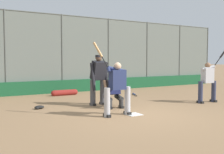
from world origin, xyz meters
TOP-DOWN VIEW (x-y plane):
  - ground_plane at (0.00, 0.00)m, footprint 160.00×160.00m
  - home_plate_marker at (0.00, 0.00)m, footprint 0.43×0.43m
  - backstop_fence at (0.00, -6.12)m, footprint 20.94×0.08m
  - padding_wall at (0.00, -6.02)m, footprint 20.44×0.18m
  - bleachers_beyond at (1.19, -8.62)m, footprint 14.60×2.50m
  - batter_at_plate at (0.50, -0.11)m, footprint 1.00×0.60m
  - catcher_behind_plate at (-0.07, -1.26)m, footprint 0.64×0.78m
  - umpire_home at (0.15, -1.95)m, footprint 0.72×0.49m
  - batter_on_deck at (-3.65, -0.40)m, footprint 0.97×0.68m
  - spare_bat_by_padding at (-2.50, -3.53)m, footprint 0.39×0.81m
  - fielding_glove_on_dirt at (2.16, -2.26)m, footprint 0.31×0.24m
  - equipment_bag_dugout_side at (0.29, -5.02)m, footprint 1.25×0.25m

SIDE VIEW (x-z plane):
  - ground_plane at x=0.00m, z-range 0.00..0.00m
  - home_plate_marker at x=0.00m, z-range 0.00..0.01m
  - spare_bat_by_padding at x=-2.50m, z-range 0.00..0.07m
  - fielding_glove_on_dirt at x=2.16m, z-range 0.00..0.11m
  - equipment_bag_dugout_side at x=0.29m, z-range 0.00..0.25m
  - padding_wall at x=0.00m, z-range 0.00..0.61m
  - bleachers_beyond at x=1.19m, z-range -0.26..1.22m
  - catcher_behind_plate at x=-0.07m, z-range 0.02..1.20m
  - batter_on_deck at x=-3.65m, z-range -0.24..1.88m
  - batter_at_plate at x=0.50m, z-range -0.22..1.89m
  - umpire_home at x=0.15m, z-range 0.07..1.85m
  - backstop_fence at x=0.00m, z-range 0.09..3.91m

